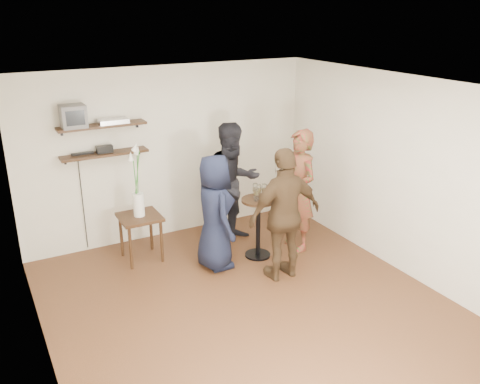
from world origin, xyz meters
The scene contains 18 objects.
room centered at (0.00, 0.00, 1.30)m, with size 4.58×5.08×2.68m.
shelf_upper centered at (-1.00, 2.38, 1.85)m, with size 1.20×0.25×0.04m, color black.
shelf_lower centered at (-1.00, 2.38, 1.45)m, with size 1.20×0.25×0.04m, color black.
crt_monitor centered at (-1.37, 2.38, 2.02)m, with size 0.32×0.30×0.30m, color #59595B.
dvd_deck centered at (-0.84, 2.38, 1.90)m, with size 0.40×0.24×0.06m, color silver.
radio centered at (-1.00, 2.38, 1.52)m, with size 0.22×0.10×0.10m, color black.
power_strip centered at (-1.29, 2.42, 1.48)m, with size 0.30×0.05×0.03m, color black.
side_table centered at (-0.73, 1.84, 0.55)m, with size 0.56×0.56×0.66m.
vase_lilies centered at (-0.73, 1.84, 1.00)m, with size 0.20×0.21×1.06m.
drinks_table centered at (0.76, 1.14, 0.56)m, with size 0.48×0.48×0.87m.
wine_glass_fl centered at (0.69, 1.10, 1.00)m, with size 0.06×0.06×0.19m.
wine_glass_fr centered at (0.84, 1.11, 1.02)m, with size 0.07×0.07×0.21m.
wine_glass_bl centered at (0.75, 1.21, 1.01)m, with size 0.07×0.07×0.21m.
wine_glass_br centered at (0.78, 1.15, 1.01)m, with size 0.07×0.07×0.20m.
person_plaid centered at (1.42, 1.12, 0.89)m, with size 0.65×0.43×1.78m, color red.
person_dark centered at (0.71, 1.80, 0.91)m, with size 0.89×0.69×1.82m, color black.
person_navy centered at (0.10, 1.17, 0.79)m, with size 0.78×0.50×1.59m, color black.
person_brown centered at (0.76, 0.48, 0.88)m, with size 1.03×0.43×1.76m, color #45301D.
Camera 1 is at (-2.59, -4.50, 3.38)m, focal length 38.00 mm.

